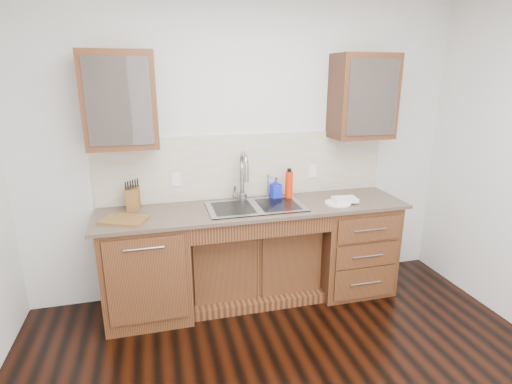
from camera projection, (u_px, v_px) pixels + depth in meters
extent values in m
cube|color=silver|center=(245.00, 149.00, 3.71)|extent=(4.00, 0.10, 2.70)
cube|color=#593014|center=(147.00, 267.00, 3.41)|extent=(0.70, 0.62, 0.88)
cube|color=#593014|center=(253.00, 260.00, 3.74)|extent=(1.20, 0.44, 0.70)
cube|color=#593014|center=(350.00, 244.00, 3.86)|extent=(0.70, 0.62, 0.88)
cube|color=#84705B|center=(255.00, 208.00, 3.49)|extent=(2.70, 0.65, 0.03)
cube|color=beige|center=(247.00, 166.00, 3.69)|extent=(2.70, 0.02, 0.59)
cube|color=#9E9EA5|center=(256.00, 216.00, 3.50)|extent=(0.84, 0.46, 0.19)
cylinder|color=#999993|center=(242.00, 179.00, 3.61)|extent=(0.04, 0.04, 0.40)
cylinder|color=#999993|center=(268.00, 185.00, 3.70)|extent=(0.02, 0.02, 0.24)
cube|color=#593014|center=(120.00, 100.00, 3.12)|extent=(0.55, 0.34, 0.75)
cube|color=#593014|center=(363.00, 97.00, 3.62)|extent=(0.55, 0.34, 0.75)
cube|color=white|center=(176.00, 180.00, 3.55)|extent=(0.08, 0.01, 0.12)
cube|color=white|center=(312.00, 171.00, 3.86)|extent=(0.08, 0.01, 0.12)
imported|color=#1427C3|center=(276.00, 188.00, 3.70)|extent=(0.10, 0.10, 0.20)
cylinder|color=red|center=(289.00, 185.00, 3.68)|extent=(0.09, 0.09, 0.26)
cylinder|color=white|center=(338.00, 203.00, 3.56)|extent=(0.26, 0.26, 0.01)
cube|color=white|center=(345.00, 199.00, 3.58)|extent=(0.22, 0.17, 0.03)
cube|color=olive|center=(133.00, 198.00, 3.41)|extent=(0.12, 0.17, 0.18)
cube|color=#A2874E|center=(124.00, 220.00, 3.15)|extent=(0.41, 0.36, 0.02)
imported|color=white|center=(107.00, 107.00, 3.11)|extent=(0.14, 0.14, 0.10)
imported|color=white|center=(129.00, 107.00, 3.15)|extent=(0.13, 0.13, 0.10)
imported|color=white|center=(355.00, 102.00, 3.62)|extent=(0.14, 0.14, 0.11)
imported|color=white|center=(367.00, 102.00, 3.65)|extent=(0.13, 0.13, 0.10)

